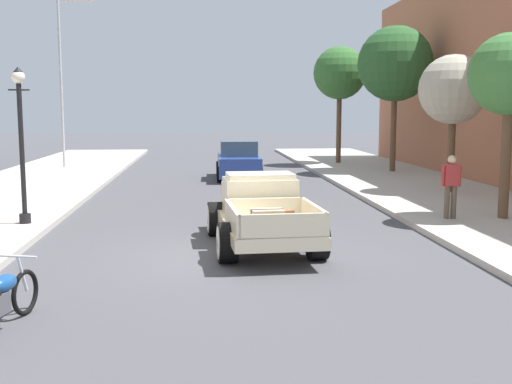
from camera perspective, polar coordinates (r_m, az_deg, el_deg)
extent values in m
plane|color=#47474C|center=(12.95, -1.47, -5.76)|extent=(140.00, 140.00, 0.00)
cube|color=beige|center=(13.66, 0.56, -2.74)|extent=(2.05, 5.00, 0.24)
cube|color=beige|center=(13.92, 0.33, -0.38)|extent=(1.62, 1.19, 0.80)
cube|color=beige|center=(13.81, 0.37, 1.49)|extent=(1.49, 1.02, 0.12)
cube|color=#3D4C5B|center=(14.46, -0.01, 0.56)|extent=(1.33, 0.12, 0.44)
cube|color=beige|center=(15.21, -0.42, -0.23)|extent=(1.41, 1.58, 0.52)
cube|color=silver|center=(16.00, -0.82, 0.08)|extent=(0.68, 0.14, 0.47)
cube|color=beige|center=(12.28, 1.59, -3.25)|extent=(1.81, 2.20, 0.04)
cube|color=beige|center=(12.12, -2.18, -2.33)|extent=(0.21, 2.10, 0.44)
cube|color=beige|center=(12.40, 5.28, -2.13)|extent=(0.21, 2.10, 0.44)
cube|color=beige|center=(11.26, 2.49, -3.10)|extent=(1.62, 0.18, 0.44)
cube|color=beige|center=(13.22, 0.82, -1.50)|extent=(1.62, 0.18, 0.44)
cylinder|color=black|center=(14.90, -3.68, -2.44)|extent=(0.41, 0.82, 0.80)
cylinder|color=silver|center=(14.88, -4.39, -2.45)|extent=(0.05, 0.66, 0.66)
cylinder|color=silver|center=(14.88, -4.43, -2.45)|extent=(0.03, 0.24, 0.24)
cylinder|color=black|center=(15.15, 3.11, -2.26)|extent=(0.41, 0.82, 0.80)
cylinder|color=silver|center=(15.19, 3.79, -2.25)|extent=(0.05, 0.66, 0.66)
cylinder|color=silver|center=(15.19, 3.83, -2.24)|extent=(0.03, 0.24, 0.24)
cylinder|color=black|center=(12.26, -2.61, -4.60)|extent=(0.41, 0.82, 0.80)
cylinder|color=silver|center=(12.24, -3.47, -4.63)|extent=(0.05, 0.66, 0.66)
cylinder|color=silver|center=(12.24, -3.52, -4.63)|extent=(0.03, 0.24, 0.24)
cylinder|color=black|center=(12.57, 5.58, -4.33)|extent=(0.41, 0.82, 0.80)
cylinder|color=silver|center=(12.61, 6.40, -4.30)|extent=(0.05, 0.66, 0.66)
cylinder|color=silver|center=(12.62, 6.45, -4.30)|extent=(0.03, 0.24, 0.24)
cube|color=gray|center=(11.87, 1.03, -2.54)|extent=(0.63, 0.48, 0.40)
cube|color=#3D2D1E|center=(11.87, 1.03, -2.54)|extent=(0.62, 0.09, 0.42)
cube|color=brown|center=(12.58, 2.34, -2.25)|extent=(0.49, 0.39, 0.28)
torus|color=black|center=(9.82, -20.23, -8.56)|extent=(0.24, 0.66, 0.67)
ellipsoid|color=navy|center=(9.31, -21.96, -7.72)|extent=(0.39, 0.57, 0.24)
cylinder|color=silver|center=(9.69, -20.49, -6.94)|extent=(0.12, 0.26, 0.58)
cylinder|color=silver|center=(9.53, -20.94, -5.48)|extent=(0.61, 0.20, 0.04)
cube|color=#284293|center=(26.91, -1.61, 2.50)|extent=(1.78, 4.33, 0.80)
cube|color=#384C5B|center=(26.70, -1.60, 4.01)|extent=(1.55, 2.02, 0.64)
cylinder|color=black|center=(28.19, -3.41, 2.15)|extent=(0.23, 0.66, 0.66)
cylinder|color=black|center=(28.26, -0.05, 2.18)|extent=(0.23, 0.66, 0.66)
cylinder|color=black|center=(25.63, -3.32, 1.61)|extent=(0.23, 0.66, 0.66)
cylinder|color=black|center=(25.70, 0.36, 1.64)|extent=(0.23, 0.66, 0.66)
cylinder|color=brown|center=(16.99, 16.95, -0.90)|extent=(0.14, 0.14, 0.86)
cylinder|color=brown|center=(17.06, 17.51, -0.89)|extent=(0.14, 0.14, 0.86)
cube|color=#B23333|center=(16.94, 17.33, 1.48)|extent=(0.36, 0.22, 0.56)
cylinder|color=#B23333|center=(16.86, 16.63, 1.39)|extent=(0.09, 0.09, 0.54)
cylinder|color=#B23333|center=(17.03, 18.01, 1.39)|extent=(0.09, 0.09, 0.54)
sphere|color=beige|center=(16.91, 17.38, 2.83)|extent=(0.22, 0.22, 0.22)
cylinder|color=black|center=(16.69, -20.24, -2.26)|extent=(0.28, 0.28, 0.24)
cylinder|color=black|center=(16.50, -20.51, 3.64)|extent=(0.12, 0.12, 3.20)
cylinder|color=black|center=(16.47, -20.74, 8.67)|extent=(0.50, 0.04, 0.04)
sphere|color=silver|center=(16.49, -20.79, 9.75)|extent=(0.32, 0.32, 0.32)
cone|color=black|center=(16.49, -20.82, 10.37)|extent=(0.24, 0.24, 0.14)
cylinder|color=#B2B2B7|center=(31.96, -17.32, 10.21)|extent=(0.12, 0.12, 9.00)
cylinder|color=brown|center=(17.47, 21.72, 2.53)|extent=(0.26, 0.26, 2.93)
sphere|color=#3D7538|center=(17.43, 22.08, 9.91)|extent=(2.10, 2.10, 2.10)
cylinder|color=brown|center=(22.47, 17.28, 3.32)|extent=(0.26, 0.26, 2.61)
sphere|color=#ADA893|center=(22.42, 17.50, 8.89)|extent=(2.34, 2.34, 2.34)
cylinder|color=brown|center=(29.40, 12.37, 5.35)|extent=(0.26, 0.26, 3.58)
sphere|color=#285628|center=(29.45, 12.54, 11.31)|extent=(3.38, 3.38, 3.38)
cylinder|color=brown|center=(33.52, 7.53, 5.79)|extent=(0.26, 0.26, 3.67)
sphere|color=#33662D|center=(33.56, 7.62, 10.68)|extent=(2.75, 2.75, 2.75)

